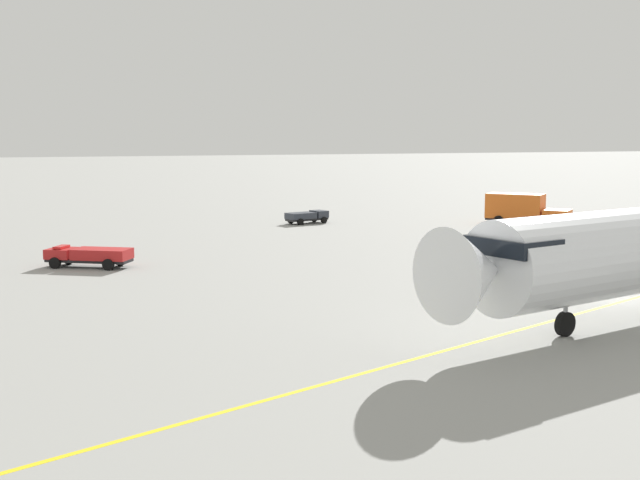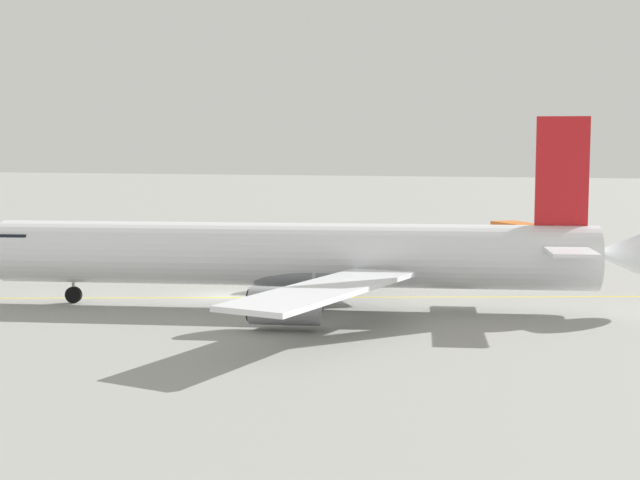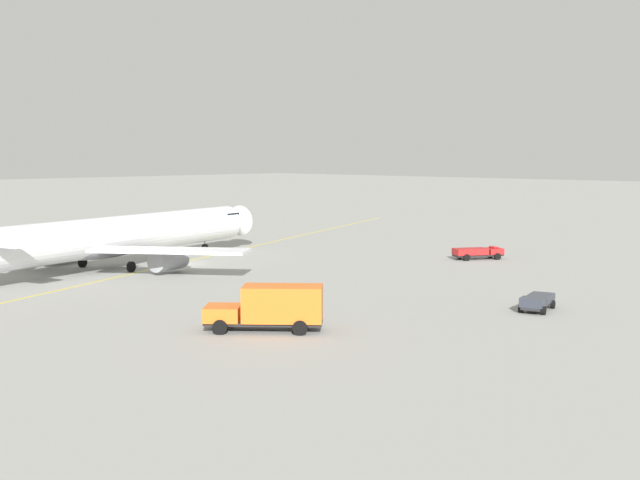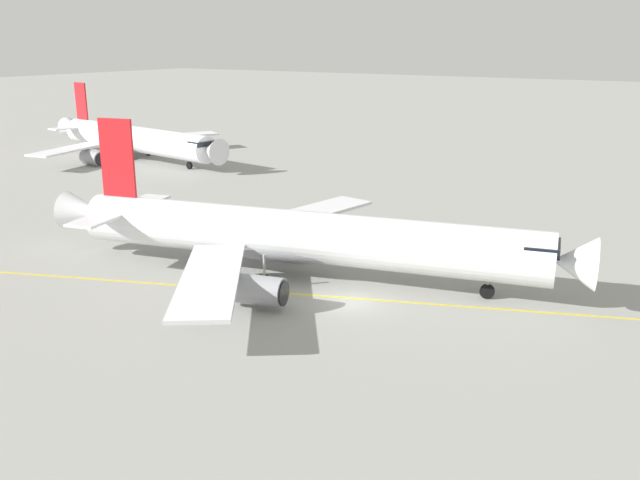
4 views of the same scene
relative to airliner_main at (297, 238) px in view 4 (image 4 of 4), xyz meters
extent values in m
plane|color=gray|center=(-6.51, 2.66, -3.24)|extent=(600.00, 600.00, 0.00)
cylinder|color=white|center=(-0.52, -0.12, 0.19)|extent=(38.09, 12.82, 4.05)
cone|color=white|center=(-20.26, -4.85, 0.19)|extent=(3.81, 4.44, 3.84)
cone|color=white|center=(19.52, 4.67, 0.49)|extent=(4.69, 4.28, 3.44)
cube|color=black|center=(-18.12, -4.33, 1.10)|extent=(3.13, 3.90, 0.70)
ellipsoid|color=gray|center=(1.34, 0.32, -0.92)|extent=(14.22, 6.74, 2.23)
cube|color=red|center=(15.83, 3.79, 5.54)|extent=(3.17, 0.98, 6.66)
cube|color=white|center=(16.62, 0.48, 1.00)|extent=(3.73, 5.64, 0.20)
cube|color=white|center=(15.04, 7.09, 1.00)|extent=(3.73, 5.64, 0.20)
cube|color=white|center=(4.86, -8.75, -0.52)|extent=(6.17, 15.65, 0.28)
cube|color=white|center=(0.38, 10.00, -0.52)|extent=(12.05, 14.69, 0.28)
cylinder|color=gray|center=(1.93, -7.10, -1.84)|extent=(4.35, 3.01, 2.15)
cylinder|color=black|center=(-0.04, -7.57, -1.84)|extent=(0.57, 1.81, 1.83)
cylinder|color=gray|center=(-1.49, 7.21, -1.84)|extent=(4.35, 3.01, 2.15)
cylinder|color=black|center=(-3.46, 6.73, -1.84)|extent=(0.57, 1.81, 1.83)
cylinder|color=#9EA0A5|center=(-14.64, -3.50, -1.60)|extent=(0.20, 0.20, 2.17)
cylinder|color=black|center=(-14.64, -3.50, -2.69)|extent=(1.14, 0.55, 1.10)
cylinder|color=#9EA0A5|center=(2.13, -3.01, -1.60)|extent=(0.20, 0.20, 2.17)
cylinder|color=black|center=(2.13, -3.01, -2.69)|extent=(1.14, 0.55, 1.10)
cylinder|color=#9EA0A5|center=(0.54, 3.65, -1.60)|extent=(0.20, 0.20, 2.17)
cylinder|color=black|center=(0.54, 3.65, -2.69)|extent=(1.14, 0.55, 1.10)
cylinder|color=white|center=(53.25, -32.75, 0.00)|extent=(34.63, 8.92, 3.99)
cone|color=white|center=(35.04, -30.09, 0.00)|extent=(3.52, 4.19, 3.79)
cone|color=white|center=(71.77, -35.45, 0.30)|extent=(4.45, 3.94, 3.39)
cube|color=black|center=(37.21, -30.41, 0.90)|extent=(2.86, 3.71, 0.70)
ellipsoid|color=gray|center=(54.96, -33.00, -1.10)|extent=(12.78, 5.35, 2.20)
cube|color=red|center=(68.24, -34.94, 5.08)|extent=(3.20, 0.70, 6.16)
cube|color=white|center=(67.76, -38.22, 0.80)|extent=(3.30, 5.37, 0.20)
cube|color=white|center=(68.72, -31.65, 0.80)|extent=(3.30, 5.37, 0.20)
cube|color=white|center=(54.71, -42.59, -0.70)|extent=(10.55, 15.13, 0.28)
cube|color=white|center=(57.46, -23.74, -0.70)|extent=(6.84, 15.54, 0.28)
cylinder|color=gray|center=(52.89, -40.04, -2.16)|extent=(4.49, 3.00, 2.43)
cylinder|color=black|center=(50.77, -39.73, -2.16)|extent=(0.45, 2.06, 2.06)
cylinder|color=gray|center=(54.98, -25.66, -2.16)|extent=(4.49, 3.00, 2.43)
cylinder|color=black|center=(52.86, -25.35, -2.16)|extent=(0.45, 2.06, 2.06)
cylinder|color=#9EA0A5|center=(40.31, -30.86, -1.69)|extent=(0.20, 0.20, 1.99)
cylinder|color=black|center=(40.31, -30.86, -2.69)|extent=(1.13, 0.46, 1.10)
cylinder|color=#9EA0A5|center=(54.47, -36.36, -1.69)|extent=(0.20, 0.20, 1.99)
cylinder|color=black|center=(54.47, -36.36, -2.69)|extent=(1.13, 0.46, 1.10)
cylinder|color=#9EA0A5|center=(55.45, -29.64, -1.69)|extent=(0.20, 0.20, 1.99)
cylinder|color=black|center=(55.45, -29.64, -2.69)|extent=(1.13, 0.46, 1.10)
cube|color=yellow|center=(-2.85, 3.12, -3.23)|extent=(139.74, 53.38, 0.01)
camera|label=1|loc=(-37.57, -32.41, 5.65)|focal=45.82mm
camera|label=2|loc=(20.23, -51.97, 6.70)|focal=49.41mm
camera|label=3|loc=(46.99, 74.04, 8.71)|focal=45.94mm
camera|label=4|loc=(-29.86, 43.45, 15.29)|focal=38.66mm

